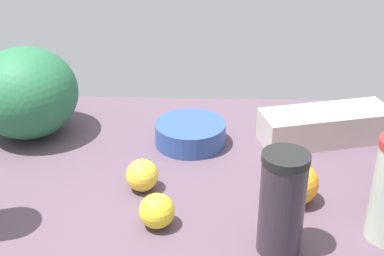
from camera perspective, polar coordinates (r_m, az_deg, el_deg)
name	(u,v)px	position (r cm, az deg, el deg)	size (l,w,h in cm)	color
countertop	(192,175)	(117.77, 0.00, -4.99)	(120.00, 76.00, 3.00)	#54404F
mixing_bowl	(190,133)	(125.72, -0.17, -0.57)	(16.61, 16.61, 5.35)	#2E4D94
watermelon	(26,93)	(132.71, -17.26, 3.60)	(24.34, 24.34, 21.73)	#26673F
shaker_bottle	(282,203)	(90.97, 9.57, -7.91)	(7.89, 7.89, 18.81)	#352935
egg_carton	(325,126)	(130.70, 14.04, 0.25)	(30.80, 10.63, 7.60)	beige
lemon_beside_bowl	(142,175)	(108.92, -5.34, -5.04)	(6.65, 6.65, 6.65)	yellow
orange_near_front	(297,183)	(106.32, 11.13, -5.81)	(8.42, 8.42, 8.42)	orange
lemon_loose	(157,211)	(98.63, -3.77, -8.82)	(6.59, 6.59, 6.59)	yellow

